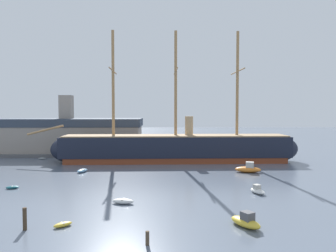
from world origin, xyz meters
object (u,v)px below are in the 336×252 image
object	(u,v)px
tall_ship	(176,148)
dinghy_near_centre	(123,201)
motorboat_mid_right	(258,190)
dinghy_alongside_bow	(82,171)
mooring_piling_left_pair	(147,238)
dockside_warehouse_left	(64,136)
dinghy_far_left	(42,158)
dinghy_distant_centre	(157,154)
dinghy_mid_left	(12,187)
motorboat_foreground_right	(246,221)
motorboat_alongside_stern	(248,169)
mooring_piling_right_pair	(25,219)
dinghy_foreground_left	(63,224)
motorboat_far_right	(282,158)

from	to	relation	value
tall_ship	dinghy_near_centre	xyz separation A→B (m)	(-8.07, -33.28, -2.86)
motorboat_mid_right	dinghy_alongside_bow	bearing A→B (deg)	150.00
mooring_piling_left_pair	dockside_warehouse_left	bearing A→B (deg)	112.15
dinghy_far_left	dinghy_distant_centre	size ratio (longest dim) A/B	0.91
dinghy_alongside_bow	dockside_warehouse_left	bearing A→B (deg)	112.39
dinghy_mid_left	dockside_warehouse_left	xyz separation A→B (m)	(-3.94, 40.03, 4.50)
motorboat_foreground_right	dinghy_distant_centre	xyz separation A→B (m)	(-9.33, 52.73, -0.31)
tall_ship	motorboat_alongside_stern	distance (m)	18.64
motorboat_alongside_stern	mooring_piling_right_pair	distance (m)	41.41
dinghy_near_centre	dinghy_foreground_left	bearing A→B (deg)	-122.59
dinghy_foreground_left	mooring_piling_right_pair	world-z (taller)	mooring_piling_right_pair
motorboat_mid_right	mooring_piling_right_pair	size ratio (longest dim) A/B	1.45
dinghy_foreground_left	motorboat_foreground_right	distance (m)	18.31
tall_ship	mooring_piling_right_pair	xyz separation A→B (m)	(-16.59, -42.07, -2.10)
dinghy_near_centre	motorboat_mid_right	bearing A→B (deg)	14.31
dinghy_far_left	mooring_piling_left_pair	bearing A→B (deg)	-61.81
dinghy_near_centre	dinghy_distant_centre	bearing A→B (deg)	85.02
dinghy_near_centre	motorboat_alongside_stern	bearing A→B (deg)	43.73
dockside_warehouse_left	motorboat_alongside_stern	bearing A→B (deg)	-33.55
motorboat_mid_right	motorboat_far_right	size ratio (longest dim) A/B	0.71
motorboat_mid_right	mooring_piling_left_pair	bearing A→B (deg)	-130.33
mooring_piling_right_pair	motorboat_far_right	bearing A→B (deg)	46.37
dinghy_mid_left	dinghy_alongside_bow	distance (m)	14.70
motorboat_far_right	dockside_warehouse_left	bearing A→B (deg)	165.64
tall_ship	mooring_piling_left_pair	bearing A→B (deg)	-95.63
dinghy_mid_left	dinghy_alongside_bow	xyz separation A→B (m)	(7.30, 12.76, 0.10)
motorboat_alongside_stern	dinghy_distant_centre	xyz separation A→B (m)	(-17.21, 24.16, -0.46)
tall_ship	motorboat_far_right	world-z (taller)	tall_ship
motorboat_far_right	mooring_piling_left_pair	distance (m)	55.38
dinghy_foreground_left	motorboat_alongside_stern	world-z (taller)	motorboat_alongside_stern
dinghy_distant_centre	dockside_warehouse_left	world-z (taller)	dockside_warehouse_left
motorboat_mid_right	mooring_piling_left_pair	distance (m)	22.71
motorboat_alongside_stern	motorboat_far_right	bearing A→B (deg)	50.89
dinghy_alongside_bow	dockside_warehouse_left	xyz separation A→B (m)	(-11.24, 27.27, 4.40)
motorboat_foreground_right	dinghy_foreground_left	bearing A→B (deg)	178.69
motorboat_alongside_stern	motorboat_far_right	distance (m)	18.38
motorboat_alongside_stern	dinghy_mid_left	bearing A→B (deg)	-162.68
mooring_piling_left_pair	dinghy_foreground_left	bearing A→B (deg)	151.58
motorboat_foreground_right	dinghy_near_centre	bearing A→B (deg)	147.53
dinghy_distant_centre	dinghy_near_centre	bearing A→B (deg)	-94.98
dinghy_foreground_left	mooring_piling_left_pair	size ratio (longest dim) A/B	1.63
motorboat_foreground_right	motorboat_far_right	bearing A→B (deg)	65.55
dinghy_foreground_left	dinghy_far_left	distance (m)	48.99
motorboat_foreground_right	dockside_warehouse_left	distance (m)	66.41
motorboat_foreground_right	tall_ship	bearing A→B (deg)	97.02
dinghy_mid_left	mooring_piling_left_pair	xyz separation A→B (m)	(20.84, -20.86, 0.39)
dinghy_far_left	motorboat_mid_right	bearing A→B (deg)	-38.30
motorboat_far_right	mooring_piling_right_pair	xyz separation A→B (m)	(-41.20, -43.22, 0.48)
dinghy_far_left	dinghy_distant_centre	world-z (taller)	dinghy_distant_centre
motorboat_far_right	mooring_piling_left_pair	bearing A→B (deg)	-121.75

